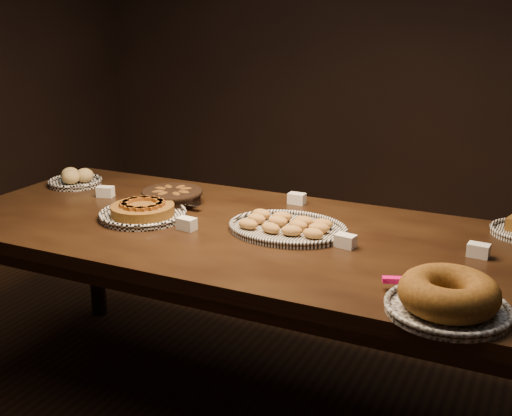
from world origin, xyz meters
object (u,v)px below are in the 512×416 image
at_px(apple_tart_plate, 143,212).
at_px(buffet_table, 252,248).
at_px(madeleine_platter, 287,227).
at_px(bundt_cake_plate, 448,298).

bearing_deg(apple_tart_plate, buffet_table, 13.09).
bearing_deg(madeleine_platter, buffet_table, -160.02).
bearing_deg(bundt_cake_plate, madeleine_platter, 170.94).
distance_m(apple_tart_plate, bundt_cake_plate, 1.27).
xyz_separation_m(apple_tart_plate, bundt_cake_plate, (1.22, -0.33, 0.02)).
bearing_deg(buffet_table, madeleine_platter, 17.66).
height_order(buffet_table, bundt_cake_plate, bundt_cake_plate).
relative_size(madeleine_platter, bundt_cake_plate, 1.16).
height_order(apple_tart_plate, bundt_cake_plate, bundt_cake_plate).
distance_m(buffet_table, apple_tart_plate, 0.46).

